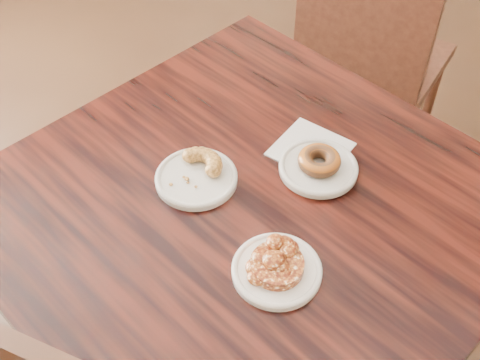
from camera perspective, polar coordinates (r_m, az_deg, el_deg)
The scene contains 10 objects.
floor at distance 1.89m, azimuth -4.68°, elevation -14.83°, with size 5.00×5.00×0.00m, color black.
cafe_table at distance 1.52m, azimuth 0.79°, elevation -11.33°, with size 0.97×0.97×0.75m, color black.
chair_far at distance 2.12m, azimuth 12.66°, elevation 10.93°, with size 0.46×0.46×0.90m, color black, non-canonical shape.
napkin at distance 1.32m, azimuth 6.71°, elevation 2.94°, with size 0.15×0.15×0.00m, color silver.
plate_donut at distance 1.27m, azimuth 7.43°, elevation 1.14°, with size 0.17×0.17×0.01m, color silver.
plate_cruller at distance 1.25m, azimuth -4.16°, elevation 0.15°, with size 0.17×0.17×0.01m, color silver.
plate_fritter at distance 1.10m, azimuth 3.49°, elevation -8.57°, with size 0.16×0.16×0.01m, color white.
glazed_donut at distance 1.26m, azimuth 7.53°, elevation 1.84°, with size 0.09×0.09×0.03m, color brown.
apple_fritter at distance 1.09m, azimuth 3.55°, elevation -7.91°, with size 0.14×0.14×0.03m, color #3F1006, non-canonical shape.
cruller_fragment at distance 1.23m, azimuth -4.21°, elevation 0.84°, with size 0.11×0.11×0.03m, color brown, non-canonical shape.
Camera 1 is at (0.57, -0.69, 1.67)m, focal length 45.00 mm.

